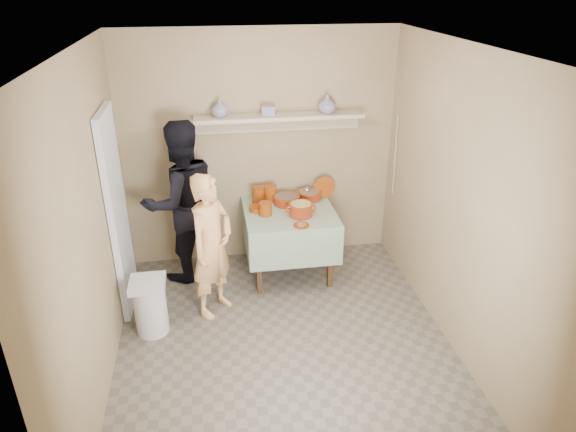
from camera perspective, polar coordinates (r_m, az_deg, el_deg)
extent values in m
plane|color=#686052|center=(4.82, -0.34, -14.24)|extent=(3.50, 3.50, 0.00)
cube|color=silver|center=(5.14, -18.38, 0.21)|extent=(0.06, 0.70, 2.00)
cylinder|color=#7A2C05|center=(5.69, -3.31, 2.37)|extent=(0.14, 0.14, 0.19)
cylinder|color=#7A2C05|center=(5.73, -2.02, 2.56)|extent=(0.15, 0.15, 0.18)
cylinder|color=#7A2C05|center=(5.39, -2.52, 0.80)|extent=(0.14, 0.14, 0.14)
cylinder|color=#7A2C05|center=(5.52, -3.44, 0.86)|extent=(0.18, 0.18, 0.05)
cylinder|color=#7A2C05|center=(5.82, 4.10, 3.22)|extent=(0.25, 0.10, 0.24)
imported|color=navy|center=(5.57, 4.36, 12.31)|extent=(0.21, 0.21, 0.20)
imported|color=navy|center=(5.45, -7.61, 11.80)|extent=(0.25, 0.25, 0.18)
cube|color=navy|center=(5.49, -2.16, 11.62)|extent=(0.15, 0.12, 0.10)
imported|color=#E8A664|center=(4.94, -8.47, -3.32)|extent=(0.61, 0.63, 1.45)
imported|color=black|center=(5.53, -11.72, 1.50)|extent=(1.06, 0.97, 1.77)
cube|color=#9E8961|center=(5.74, -3.13, 7.36)|extent=(3.00, 0.02, 2.60)
cube|color=#9E8961|center=(2.67, 5.73, -16.58)|extent=(3.00, 0.02, 2.60)
cube|color=#9E8961|center=(4.18, -21.28, -1.62)|extent=(0.02, 3.50, 2.60)
cube|color=#9E8961|center=(4.58, 18.65, 1.14)|extent=(0.02, 3.50, 2.60)
cube|color=silver|center=(3.74, -0.44, 18.21)|extent=(3.00, 3.50, 0.02)
cube|color=#4C2D16|center=(5.34, -3.24, -5.29)|extent=(0.05, 0.05, 0.71)
cube|color=#4C2D16|center=(5.45, 4.75, -4.63)|extent=(0.05, 0.05, 0.71)
cube|color=#4C2D16|center=(6.00, -4.04, -1.62)|extent=(0.05, 0.05, 0.71)
cube|color=#4C2D16|center=(6.10, 3.08, -1.09)|extent=(0.05, 0.05, 0.71)
cube|color=#4C2D16|center=(5.54, 0.14, 0.35)|extent=(0.90, 0.90, 0.04)
cube|color=#1E5921|center=(5.53, 0.14, 0.59)|extent=(0.96, 0.96, 0.01)
cube|color=#1E5921|center=(5.20, 1.00, -3.77)|extent=(0.96, 0.01, 0.44)
cube|color=#1E5921|center=(6.05, -0.60, 0.63)|extent=(0.96, 0.01, 0.44)
cube|color=#1E5921|center=(5.57, -4.74, -1.76)|extent=(0.01, 0.96, 0.44)
cube|color=#1E5921|center=(5.71, 4.90, -1.05)|extent=(0.01, 0.96, 0.44)
cylinder|color=maroon|center=(5.65, -0.18, 1.78)|extent=(0.28, 0.28, 0.09)
cylinder|color=#7A2C05|center=(5.64, -0.18, 2.16)|extent=(0.30, 0.30, 0.01)
cylinder|color=brown|center=(5.64, -0.18, 2.01)|extent=(0.25, 0.25, 0.05)
cylinder|color=maroon|center=(5.78, 2.37, 2.30)|extent=(0.26, 0.26, 0.09)
cylinder|color=#7A2C05|center=(5.76, 2.38, 2.68)|extent=(0.28, 0.28, 0.01)
cylinder|color=#8C6B54|center=(5.77, 2.38, 2.54)|extent=(0.23, 0.23, 0.05)
cylinder|color=silver|center=(5.64, 2.75, 3.15)|extent=(0.01, 0.22, 0.16)
sphere|color=silver|center=(5.77, 2.10, 2.89)|extent=(0.07, 0.07, 0.07)
cylinder|color=maroon|center=(5.37, 1.43, 0.69)|extent=(0.24, 0.24, 0.14)
cylinder|color=#7A2C05|center=(5.34, 1.44, 1.31)|extent=(0.25, 0.25, 0.01)
cylinder|color=tan|center=(5.35, 1.43, 1.17)|extent=(0.21, 0.21, 0.05)
torus|color=#7A2C05|center=(5.35, 0.16, 0.67)|extent=(0.09, 0.02, 0.09)
torus|color=#7A2C05|center=(5.39, 2.68, 0.84)|extent=(0.09, 0.02, 0.09)
cylinder|color=#7A2C05|center=(5.18, 1.49, -1.06)|extent=(0.16, 0.16, 0.02)
cylinder|color=#8C6B54|center=(5.17, 1.49, -0.95)|extent=(0.09, 0.09, 0.01)
cube|color=#BEAF8D|center=(5.52, -0.96, 10.98)|extent=(1.80, 0.25, 0.04)
cube|color=#BEAF8D|center=(5.66, -1.13, 10.30)|extent=(1.80, 0.02, 0.18)
cylinder|color=silver|center=(5.01, -15.00, -9.94)|extent=(0.30, 0.30, 0.50)
cube|color=silver|center=(4.86, -15.38, -7.24)|extent=(0.32, 0.32, 0.06)
cylinder|color=silver|center=(5.76, 12.01, 9.51)|extent=(0.01, 0.01, 0.30)
cylinder|color=silver|center=(5.83, 11.81, 6.63)|extent=(0.01, 0.01, 0.30)
cylinder|color=silver|center=(5.91, 11.62, 3.82)|extent=(0.01, 0.01, 0.30)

